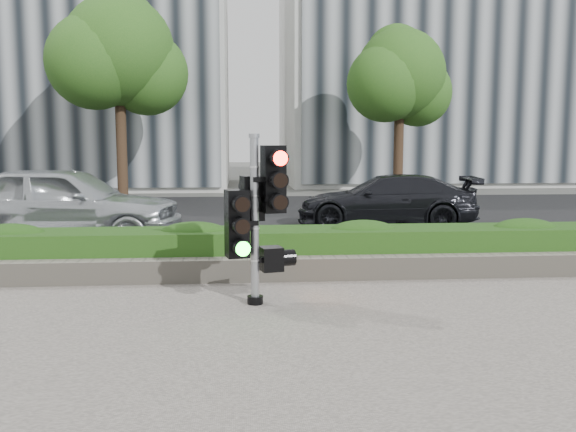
# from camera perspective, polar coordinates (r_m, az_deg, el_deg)

# --- Properties ---
(ground) EXTENTS (120.00, 120.00, 0.00)m
(ground) POSITION_cam_1_polar(r_m,az_deg,el_deg) (7.33, -0.62, -9.55)
(ground) COLOR #51514C
(ground) RESTS_ON ground
(sidewalk) EXTENTS (16.00, 11.00, 0.03)m
(sidewalk) POSITION_cam_1_polar(r_m,az_deg,el_deg) (4.99, 1.51, -17.47)
(sidewalk) COLOR #9E9389
(sidewalk) RESTS_ON ground
(road) EXTENTS (60.00, 13.00, 0.02)m
(road) POSITION_cam_1_polar(r_m,az_deg,el_deg) (17.15, -2.98, -0.07)
(road) COLOR black
(road) RESTS_ON ground
(curb) EXTENTS (60.00, 0.25, 0.12)m
(curb) POSITION_cam_1_polar(r_m,az_deg,el_deg) (10.38, -1.85, -4.33)
(curb) COLOR gray
(curb) RESTS_ON ground
(stone_wall) EXTENTS (12.00, 0.32, 0.34)m
(stone_wall) POSITION_cam_1_polar(r_m,az_deg,el_deg) (9.13, -1.47, -4.98)
(stone_wall) COLOR gray
(stone_wall) RESTS_ON sidewalk
(hedge) EXTENTS (12.00, 1.00, 0.68)m
(hedge) POSITION_cam_1_polar(r_m,az_deg,el_deg) (9.73, -1.68, -3.22)
(hedge) COLOR #3F7524
(hedge) RESTS_ON sidewalk
(building_left) EXTENTS (16.00, 9.00, 15.00)m
(building_left) POSITION_cam_1_polar(r_m,az_deg,el_deg) (31.67, -21.05, 16.27)
(building_left) COLOR #B7B7B2
(building_left) RESTS_ON ground
(building_right) EXTENTS (18.00, 10.00, 12.00)m
(building_right) POSITION_cam_1_polar(r_m,az_deg,el_deg) (34.25, 15.40, 13.19)
(building_right) COLOR #B7B7B2
(building_right) RESTS_ON ground
(tree_left) EXTENTS (4.61, 4.03, 7.34)m
(tree_left) POSITION_cam_1_polar(r_m,az_deg,el_deg) (22.15, -15.58, 14.31)
(tree_left) COLOR black
(tree_left) RESTS_ON ground
(tree_right) EXTENTS (4.10, 3.58, 6.53)m
(tree_right) POSITION_cam_1_polar(r_m,az_deg,el_deg) (23.47, 10.37, 12.62)
(tree_right) COLOR black
(tree_right) RESTS_ON ground
(traffic_signal) EXTENTS (0.78, 0.64, 2.15)m
(traffic_signal) POSITION_cam_1_polar(r_m,az_deg,el_deg) (7.68, -2.99, 0.49)
(traffic_signal) COLOR black
(traffic_signal) RESTS_ON sidewalk
(car_silver) EXTENTS (4.91, 2.33, 1.62)m
(car_silver) POSITION_cam_1_polar(r_m,az_deg,el_deg) (13.32, -20.20, 1.08)
(car_silver) COLOR silver
(car_silver) RESTS_ON road
(car_dark) EXTENTS (4.63, 2.46, 1.28)m
(car_dark) POSITION_cam_1_polar(r_m,az_deg,el_deg) (15.29, 9.18, 1.46)
(car_dark) COLOR black
(car_dark) RESTS_ON road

